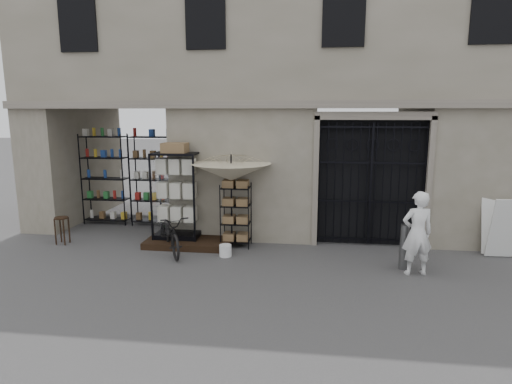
# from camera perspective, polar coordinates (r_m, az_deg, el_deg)

# --- Properties ---
(ground) EXTENTS (80.00, 80.00, 0.00)m
(ground) POSITION_cam_1_polar(r_m,az_deg,el_deg) (8.35, 4.30, -11.06)
(ground) COLOR #242428
(ground) RESTS_ON ground
(main_building) EXTENTS (14.00, 4.00, 9.00)m
(main_building) POSITION_cam_1_polar(r_m,az_deg,el_deg) (11.84, 5.72, 17.46)
(main_building) COLOR gray
(main_building) RESTS_ON ground
(shop_recess) EXTENTS (3.00, 1.70, 3.00)m
(shop_recess) POSITION_cam_1_polar(r_m,az_deg,el_deg) (11.73, -17.32, 2.40)
(shop_recess) COLOR black
(shop_recess) RESTS_ON ground
(shop_shelving) EXTENTS (2.70, 0.50, 2.50)m
(shop_shelving) POSITION_cam_1_polar(r_m,az_deg,el_deg) (12.24, -16.50, 1.58)
(shop_shelving) COLOR black
(shop_shelving) RESTS_ON ground
(iron_gate) EXTENTS (2.50, 0.21, 3.00)m
(iron_gate) POSITION_cam_1_polar(r_m,az_deg,el_deg) (10.25, 14.94, 1.38)
(iron_gate) COLOR black
(iron_gate) RESTS_ON ground
(step_platform) EXTENTS (2.00, 0.90, 0.15)m
(step_platform) POSITION_cam_1_polar(r_m,az_deg,el_deg) (10.16, -8.93, -6.71)
(step_platform) COLOR black
(step_platform) RESTS_ON ground
(display_cabinet) EXTENTS (1.17, 0.98, 2.18)m
(display_cabinet) POSITION_cam_1_polar(r_m,az_deg,el_deg) (10.17, -10.52, -1.05)
(display_cabinet) COLOR black
(display_cabinet) RESTS_ON step_platform
(wire_rack) EXTENTS (0.73, 0.59, 1.47)m
(wire_rack) POSITION_cam_1_polar(r_m,az_deg,el_deg) (9.88, -2.69, -3.20)
(wire_rack) COLOR black
(wire_rack) RESTS_ON ground
(market_umbrella) EXTENTS (1.61, 1.64, 2.58)m
(market_umbrella) POSITION_cam_1_polar(r_m,az_deg,el_deg) (9.66, -3.34, 3.31)
(market_umbrella) COLOR black
(market_umbrella) RESTS_ON ground
(white_bucket) EXTENTS (0.29, 0.29, 0.25)m
(white_bucket) POSITION_cam_1_polar(r_m,az_deg,el_deg) (9.37, -4.10, -7.79)
(white_bucket) COLOR white
(white_bucket) RESTS_ON ground
(bicycle) EXTENTS (0.95, 1.06, 1.69)m
(bicycle) POSITION_cam_1_polar(r_m,az_deg,el_deg) (9.81, -11.19, -7.90)
(bicycle) COLOR black
(bicycle) RESTS_ON ground
(wooden_stool) EXTENTS (0.35, 0.35, 0.65)m
(wooden_stool) POSITION_cam_1_polar(r_m,az_deg,el_deg) (11.13, -24.43, -4.61)
(wooden_stool) COLOR black
(wooden_stool) RESTS_ON ground
(steel_bollard) EXTENTS (0.19, 0.19, 0.91)m
(steel_bollard) POSITION_cam_1_polar(r_m,az_deg,el_deg) (9.01, 19.12, -6.94)
(steel_bollard) COLOR #5C5D5D
(steel_bollard) RESTS_ON ground
(shopkeeper) EXTENTS (0.90, 1.72, 0.39)m
(shopkeeper) POSITION_cam_1_polar(r_m,az_deg,el_deg) (8.95, 20.36, -10.22)
(shopkeeper) COLOR white
(shopkeeper) RESTS_ON ground
(easel_sign) EXTENTS (0.65, 0.74, 1.30)m
(easel_sign) POSITION_cam_1_polar(r_m,az_deg,el_deg) (10.58, 29.83, -3.97)
(easel_sign) COLOR silver
(easel_sign) RESTS_ON ground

